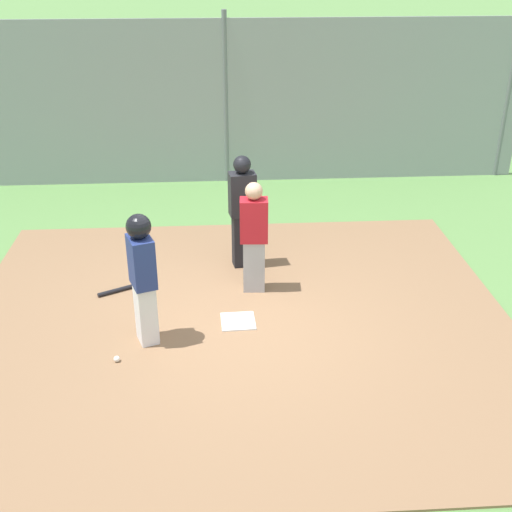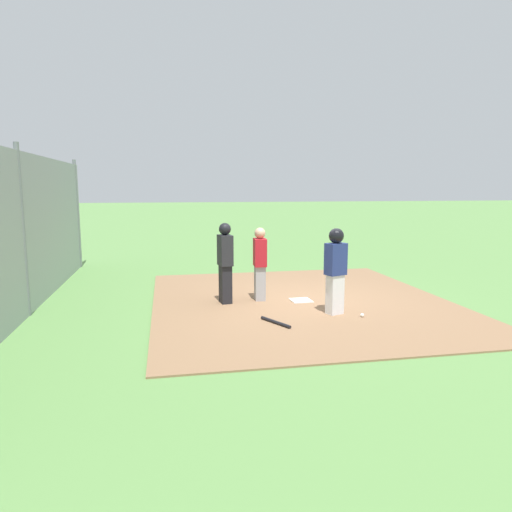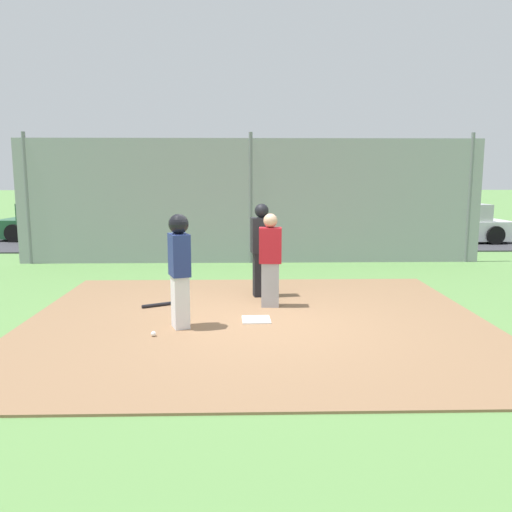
% 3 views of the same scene
% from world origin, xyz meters
% --- Properties ---
extents(ground_plane, '(140.00, 140.00, 0.00)m').
position_xyz_m(ground_plane, '(0.00, 0.00, 0.00)').
color(ground_plane, '#5B8947').
extents(dirt_infield, '(7.20, 6.40, 0.03)m').
position_xyz_m(dirt_infield, '(0.00, 0.00, 0.01)').
color(dirt_infield, '#896647').
rests_on(dirt_infield, ground_plane).
extents(home_plate, '(0.46, 0.46, 0.02)m').
position_xyz_m(home_plate, '(0.00, 0.00, 0.04)').
color(home_plate, white).
rests_on(home_plate, dirt_infield).
extents(catcher, '(0.39, 0.28, 1.61)m').
position_xyz_m(catcher, '(-0.26, -0.87, 0.86)').
color(catcher, '#9E9EA3').
rests_on(catcher, dirt_infield).
extents(umpire, '(0.42, 0.32, 1.73)m').
position_xyz_m(umpire, '(-0.14, -1.65, 0.94)').
color(umpire, black).
rests_on(umpire, dirt_infield).
extents(runner, '(0.37, 0.45, 1.70)m').
position_xyz_m(runner, '(1.14, 0.35, 1.01)').
color(runner, silver).
rests_on(runner, dirt_infield).
extents(baseball_bat, '(0.72, 0.42, 0.06)m').
position_xyz_m(baseball_bat, '(1.58, -0.96, 0.06)').
color(baseball_bat, black).
rests_on(baseball_bat, dirt_infield).
extents(baseball, '(0.07, 0.07, 0.07)m').
position_xyz_m(baseball, '(1.47, 0.79, 0.07)').
color(baseball, white).
rests_on(baseball, dirt_infield).
extents(backstop_fence, '(12.00, 0.10, 3.35)m').
position_xyz_m(backstop_fence, '(0.00, -5.59, 1.60)').
color(backstop_fence, '#93999E').
rests_on(backstop_fence, ground_plane).
extents(parking_lot, '(18.00, 5.20, 0.04)m').
position_xyz_m(parking_lot, '(0.00, -9.93, 0.02)').
color(parking_lot, '#38383D').
rests_on(parking_lot, ground_plane).
extents(parked_car_white, '(4.27, 2.03, 1.28)m').
position_xyz_m(parked_car_white, '(-6.62, -9.48, 0.61)').
color(parked_car_white, silver).
rests_on(parked_car_white, parking_lot).
extents(parked_car_blue, '(4.32, 2.14, 1.28)m').
position_xyz_m(parked_car_blue, '(2.44, -10.06, 0.61)').
color(parked_car_blue, '#28428C').
rests_on(parked_car_blue, parking_lot).
extents(parked_car_green, '(4.32, 2.14, 1.28)m').
position_xyz_m(parked_car_green, '(6.51, -10.42, 0.61)').
color(parked_car_green, '#235B38').
rests_on(parked_car_green, parking_lot).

